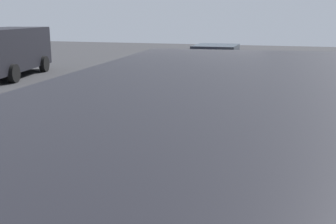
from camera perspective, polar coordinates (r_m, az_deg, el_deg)
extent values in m
plane|color=#2D2D30|center=(6.93, 2.39, -7.42)|extent=(60.00, 60.00, 0.00)
cube|color=#D8BC7F|center=(6.74, 2.44, -2.59)|extent=(4.99, 3.06, 0.67)
cube|color=#1E2833|center=(6.94, 2.40, 2.71)|extent=(2.65, 2.23, 0.47)
cylinder|color=black|center=(5.58, 12.45, -9.54)|extent=(0.68, 0.39, 0.64)
cylinder|color=black|center=(5.51, -6.87, -9.61)|extent=(0.68, 0.39, 0.64)
cylinder|color=black|center=(8.29, 8.48, -1.73)|extent=(0.68, 0.39, 0.64)
cylinder|color=black|center=(8.24, -4.27, -1.70)|extent=(0.68, 0.39, 0.64)
ellipsoid|color=black|center=(7.99, 8.66, -1.43)|extent=(0.11, 0.05, 0.13)
ellipsoid|color=black|center=(6.34, 10.76, -4.18)|extent=(0.14, 0.06, 0.11)
ellipsoid|color=black|center=(5.80, -6.23, -4.81)|extent=(0.17, 0.07, 0.12)
ellipsoid|color=black|center=(6.65, 10.28, -2.72)|extent=(0.10, 0.05, 0.09)
ellipsoid|color=black|center=(7.96, -4.32, -1.15)|extent=(0.15, 0.06, 0.10)
ellipsoid|color=black|center=(7.48, 9.20, -2.14)|extent=(0.12, 0.05, 0.10)
ellipsoid|color=black|center=(8.02, 8.63, -1.41)|extent=(0.13, 0.05, 0.09)
cone|color=black|center=(4.63, -3.84, -5.02)|extent=(0.08, 0.08, 0.12)
cylinder|color=#51381E|center=(4.74, 11.15, -4.99)|extent=(0.07, 0.07, 0.09)
cylinder|color=tan|center=(5.31, -0.69, -2.68)|extent=(0.09, 0.09, 0.10)
cylinder|color=black|center=(5.30, 0.84, -2.73)|extent=(0.11, 0.11, 0.10)
cone|color=#51381E|center=(5.17, 6.01, -2.98)|extent=(0.13, 0.13, 0.14)
cone|color=#51381E|center=(4.77, 8.63, -4.75)|extent=(0.08, 0.08, 0.09)
cylinder|color=tan|center=(4.84, 6.71, -4.18)|extent=(0.07, 0.07, 0.13)
sphere|color=gray|center=(4.98, 4.00, -4.04)|extent=(0.06, 0.06, 0.06)
sphere|color=gray|center=(5.42, -0.28, -2.59)|extent=(0.06, 0.06, 0.06)
cylinder|color=tan|center=(4.57, 2.42, -5.50)|extent=(0.13, 0.13, 0.08)
cone|color=gray|center=(7.23, 7.09, 5.34)|extent=(0.11, 0.11, 0.10)
cylinder|color=orange|center=(6.80, -1.81, 4.76)|extent=(0.11, 0.11, 0.06)
cylinder|color=gray|center=(7.25, -1.70, 5.42)|extent=(0.09, 0.09, 0.09)
cylinder|color=orange|center=(6.39, -0.72, 4.30)|extent=(0.05, 0.05, 0.08)
cone|color=#51381E|center=(6.78, 7.35, 4.64)|extent=(0.11, 0.11, 0.06)
cone|color=silver|center=(7.27, -2.19, 5.39)|extent=(0.08, 0.08, 0.08)
cylinder|color=#A87A38|center=(7.01, 2.96, 5.12)|extent=(0.12, 0.12, 0.09)
cone|color=beige|center=(6.29, 7.11, 5.11)|extent=(0.22, 0.22, 0.31)
cone|color=beige|center=(6.26, -1.93, 5.16)|extent=(0.22, 0.22, 0.31)
cube|color=black|center=(18.17, -22.28, 8.32)|extent=(5.58, 3.16, 1.70)
cylinder|color=black|center=(16.39, -21.20, 5.16)|extent=(0.76, 0.40, 0.72)
cylinder|color=black|center=(19.27, -17.27, 6.58)|extent=(0.76, 0.40, 0.72)
cylinder|color=black|center=(20.10, -22.76, 6.40)|extent=(0.76, 0.40, 0.72)
cube|color=gray|center=(11.04, 12.26, 3.53)|extent=(4.21, 1.94, 0.69)
cube|color=#1E2833|center=(11.15, 12.58, 6.70)|extent=(1.90, 1.67, 0.50)
cylinder|color=black|center=(9.75, 16.05, 0.26)|extent=(0.68, 0.26, 0.66)
cylinder|color=black|center=(10.03, 6.13, 1.08)|extent=(0.68, 0.26, 0.66)
cylinder|color=black|center=(12.25, 17.14, 2.81)|extent=(0.68, 0.26, 0.66)
cylinder|color=black|center=(12.47, 9.16, 3.42)|extent=(0.68, 0.26, 0.66)
cube|color=#5B1419|center=(15.21, 6.66, 6.41)|extent=(4.33, 1.80, 0.70)
cube|color=#1E2833|center=(15.38, 6.86, 8.65)|extent=(2.00, 1.61, 0.46)
cylinder|color=black|center=(13.83, 9.29, 4.35)|extent=(0.65, 0.24, 0.64)
cylinder|color=black|center=(14.14, 2.22, 4.71)|extent=(0.65, 0.24, 0.64)
cylinder|color=black|center=(16.44, 10.42, 5.73)|extent=(0.65, 0.24, 0.64)
cylinder|color=black|center=(16.70, 4.42, 6.03)|extent=(0.65, 0.24, 0.64)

